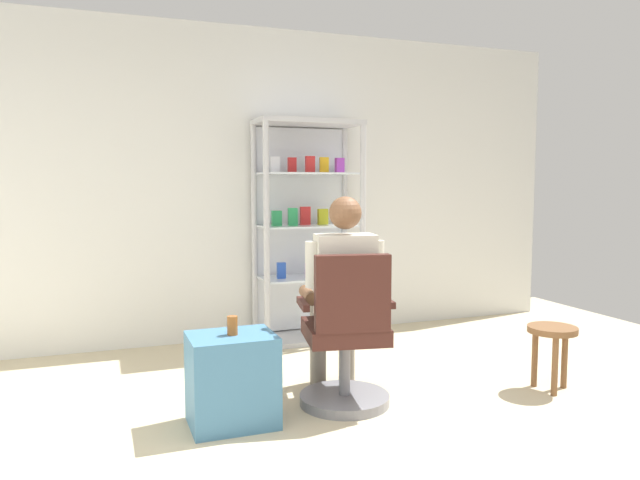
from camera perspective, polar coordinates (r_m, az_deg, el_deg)
The scene contains 7 objects.
back_wall at distance 5.34m, azimuth -6.30°, elevation 5.19°, with size 6.00×0.10×2.70m, color silver.
display_cabinet_main at distance 5.24m, azimuth -1.37°, elevation 1.02°, with size 0.90×0.45×1.90m.
office_chair at distance 3.71m, azimuth 2.54°, elevation -9.84°, with size 0.61×0.57×0.96m.
seated_shopkeeper at distance 3.79m, azimuth 2.03°, elevation -4.55°, with size 0.54×0.61×1.29m.
storage_crate at distance 3.53m, azimuth -8.34°, elevation -12.96°, with size 0.48×0.38×0.52m, color teal.
tea_glass at distance 3.44m, azimuth -8.31°, elevation -8.02°, with size 0.06×0.06×0.11m, color brown.
wooden_stool at distance 4.30m, azimuth 21.14°, elevation -8.79°, with size 0.32×0.32×0.43m.
Camera 1 is at (-1.31, -2.17, 1.37)m, focal length 33.75 mm.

